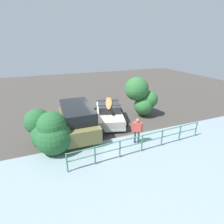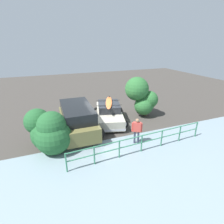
% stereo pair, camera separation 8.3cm
% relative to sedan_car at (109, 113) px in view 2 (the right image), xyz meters
% --- Properties ---
extents(ground_plane, '(44.00, 44.00, 0.02)m').
position_rel_sedan_car_xyz_m(ground_plane, '(0.31, -0.21, -0.66)').
color(ground_plane, '#423D38').
rests_on(ground_plane, ground).
extents(parking_stripe, '(0.12, 3.72, 0.00)m').
position_rel_sedan_car_xyz_m(parking_stripe, '(1.26, 0.04, -0.64)').
color(parking_stripe, silver).
rests_on(parking_stripe, ground).
extents(sedan_car, '(3.03, 4.55, 1.64)m').
position_rel_sedan_car_xyz_m(sedan_car, '(0.00, 0.00, 0.00)').
color(sedan_car, '#B7B29E').
rests_on(sedan_car, ground).
extents(suv_car, '(2.79, 4.65, 1.86)m').
position_rel_sedan_car_xyz_m(suv_car, '(2.51, 0.95, 0.31)').
color(suv_car, brown).
rests_on(suv_car, ground).
extents(person_bystander, '(0.55, 0.36, 1.57)m').
position_rel_sedan_car_xyz_m(person_bystander, '(-0.41, 3.52, 0.30)').
color(person_bystander, '#33384C').
rests_on(person_bystander, ground).
extents(railing_fence, '(8.05, 0.48, 1.00)m').
position_rel_sedan_car_xyz_m(railing_fence, '(-0.26, 4.37, 0.01)').
color(railing_fence, '#387F5B').
rests_on(railing_fence, ground).
extents(bush_near_left, '(2.51, 2.04, 3.12)m').
position_rel_sedan_car_xyz_m(bush_near_left, '(-2.77, 0.00, 0.90)').
color(bush_near_left, '#4C3828').
rests_on(bush_near_left, ground).
extents(bush_near_right, '(2.40, 2.60, 2.38)m').
position_rel_sedan_car_xyz_m(bush_near_right, '(4.29, 2.33, 0.42)').
color(bush_near_right, '#4C3828').
rests_on(bush_near_right, ground).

